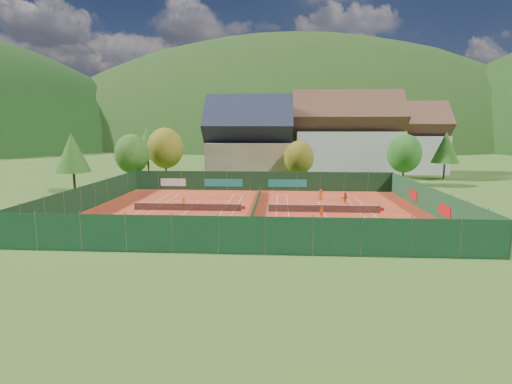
% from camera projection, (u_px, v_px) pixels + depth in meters
% --- Properties ---
extents(ground, '(600.00, 600.00, 0.00)m').
position_uv_depth(ground, '(255.00, 212.00, 46.63)').
color(ground, '#35581B').
rests_on(ground, ground).
extents(clay_pad, '(40.00, 32.00, 0.01)m').
position_uv_depth(clay_pad, '(255.00, 212.00, 46.63)').
color(clay_pad, '#B1321A').
rests_on(clay_pad, ground).
extents(court_markings_left, '(11.03, 23.83, 0.00)m').
position_uv_depth(court_markings_left, '(187.00, 211.00, 47.12)').
color(court_markings_left, white).
rests_on(court_markings_left, ground).
extents(court_markings_right, '(11.03, 23.83, 0.00)m').
position_uv_depth(court_markings_right, '(324.00, 212.00, 46.14)').
color(court_markings_right, white).
rests_on(court_markings_right, ground).
extents(tennis_net_left, '(13.30, 0.10, 1.02)m').
position_uv_depth(tennis_net_left, '(189.00, 206.00, 47.03)').
color(tennis_net_left, '#59595B').
rests_on(tennis_net_left, ground).
extents(tennis_net_right, '(13.30, 0.10, 1.02)m').
position_uv_depth(tennis_net_right, '(325.00, 208.00, 46.05)').
color(tennis_net_right, '#59595B').
rests_on(tennis_net_right, ground).
extents(court_divider, '(0.03, 28.80, 1.00)m').
position_uv_depth(court_divider, '(255.00, 207.00, 46.55)').
color(court_divider, '#163D1E').
rests_on(court_divider, ground).
extents(fence_north, '(40.00, 0.10, 3.00)m').
position_uv_depth(fence_north, '(259.00, 181.00, 62.19)').
color(fence_north, '#14371C').
rests_on(fence_north, ground).
extents(fence_south, '(40.00, 0.04, 3.00)m').
position_uv_depth(fence_south, '(241.00, 235.00, 30.62)').
color(fence_south, '#153C22').
rests_on(fence_south, ground).
extents(fence_west, '(0.04, 32.00, 3.00)m').
position_uv_depth(fence_west, '(88.00, 197.00, 47.62)').
color(fence_west, '#123219').
rests_on(fence_west, ground).
extents(fence_east, '(0.09, 32.00, 3.00)m').
position_uv_depth(fence_east, '(431.00, 201.00, 45.22)').
color(fence_east, '#163D20').
rests_on(fence_east, ground).
extents(chalet, '(16.20, 12.00, 16.00)m').
position_uv_depth(chalet, '(249.00, 144.00, 75.34)').
color(chalet, tan).
rests_on(chalet, ground).
extents(hotel_block_a, '(21.60, 11.00, 17.25)m').
position_uv_depth(hotel_block_a, '(346.00, 140.00, 79.97)').
color(hotel_block_a, silver).
rests_on(hotel_block_a, ground).
extents(hotel_block_b, '(17.28, 10.00, 15.50)m').
position_uv_depth(hotel_block_b, '(405.00, 142.00, 87.11)').
color(hotel_block_b, silver).
rests_on(hotel_block_b, ground).
extents(tree_west_front, '(5.72, 5.72, 8.69)m').
position_uv_depth(tree_west_front, '(132.00, 154.00, 66.84)').
color(tree_west_front, '#462F19').
rests_on(tree_west_front, ground).
extents(tree_west_mid, '(6.44, 6.44, 9.78)m').
position_uv_depth(tree_west_mid, '(165.00, 148.00, 72.40)').
color(tree_west_mid, '#422B17').
rests_on(tree_west_mid, ground).
extents(tree_west_back, '(5.60, 5.60, 10.00)m').
position_uv_depth(tree_west_back, '(147.00, 143.00, 80.55)').
color(tree_west_back, '#4D331B').
rests_on(tree_west_back, ground).
extents(tree_center, '(5.01, 5.01, 7.60)m').
position_uv_depth(tree_center, '(299.00, 158.00, 67.20)').
color(tree_center, '#422917').
rests_on(tree_center, ground).
extents(tree_east_front, '(5.72, 5.72, 8.69)m').
position_uv_depth(tree_east_front, '(404.00, 153.00, 67.96)').
color(tree_east_front, '#4D2C1B').
rests_on(tree_east_front, ground).
extents(tree_east_mid, '(5.04, 5.04, 9.00)m').
position_uv_depth(tree_east_mid, '(446.00, 147.00, 75.13)').
color(tree_east_mid, '#4C2F1B').
rests_on(tree_east_mid, ground).
extents(tree_west_side, '(5.04, 5.04, 9.00)m').
position_uv_depth(tree_west_side, '(72.00, 153.00, 59.22)').
color(tree_west_side, '#482D19').
rests_on(tree_west_side, ground).
extents(tree_east_back, '(7.15, 7.15, 10.86)m').
position_uv_depth(tree_east_back, '(391.00, 142.00, 83.40)').
color(tree_east_back, '#4A2F1A').
rests_on(tree_east_back, ground).
extents(mountain_backdrop, '(820.00, 530.00, 242.00)m').
position_uv_depth(mountain_backdrop, '(317.00, 199.00, 281.24)').
color(mountain_backdrop, black).
rests_on(mountain_backdrop, ground).
extents(ball_hopper, '(0.34, 0.34, 0.80)m').
position_uv_depth(ball_hopper, '(371.00, 236.00, 33.99)').
color(ball_hopper, slate).
rests_on(ball_hopper, ground).
extents(loose_ball_0, '(0.07, 0.07, 0.07)m').
position_uv_depth(loose_ball_0, '(159.00, 226.00, 39.73)').
color(loose_ball_0, '#CCD833').
rests_on(loose_ball_0, ground).
extents(loose_ball_1, '(0.07, 0.07, 0.07)m').
position_uv_depth(loose_ball_1, '(301.00, 235.00, 36.16)').
color(loose_ball_1, '#CCD833').
rests_on(loose_ball_1, ground).
extents(player_left_near, '(0.57, 0.56, 1.33)m').
position_uv_depth(player_left_near, '(165.00, 225.00, 37.18)').
color(player_left_near, '#DB5B13').
rests_on(player_left_near, ground).
extents(player_left_mid, '(0.81, 0.67, 1.51)m').
position_uv_depth(player_left_mid, '(173.00, 222.00, 38.03)').
color(player_left_mid, '#E75114').
rests_on(player_left_mid, ground).
extents(player_left_far, '(0.88, 0.52, 1.33)m').
position_uv_depth(player_left_far, '(184.00, 202.00, 48.79)').
color(player_left_far, '#D85813').
rests_on(player_left_far, ground).
extents(player_right_near, '(0.73, 0.86, 1.38)m').
position_uv_depth(player_right_near, '(322.00, 213.00, 42.66)').
color(player_right_near, orange).
rests_on(player_right_near, ground).
extents(player_right_far_a, '(0.72, 0.47, 1.46)m').
position_uv_depth(player_right_far_a, '(321.00, 195.00, 54.14)').
color(player_right_far_a, '#CD5212').
rests_on(player_right_far_a, ground).
extents(player_right_far_b, '(1.26, 1.21, 1.43)m').
position_uv_depth(player_right_far_b, '(345.00, 198.00, 51.61)').
color(player_right_far_b, '#DB5413').
rests_on(player_right_far_b, ground).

